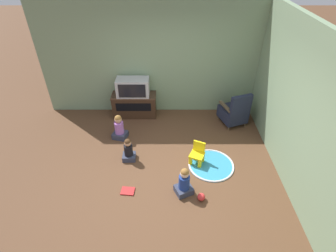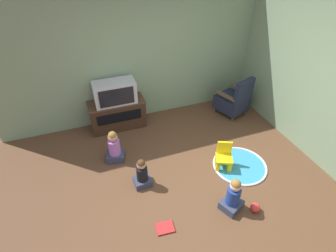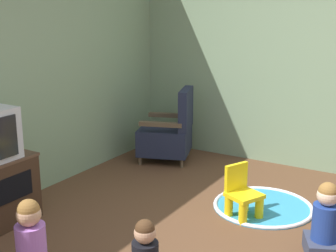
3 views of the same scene
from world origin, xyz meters
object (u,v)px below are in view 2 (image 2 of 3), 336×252
at_px(toy_ball, 255,207).
at_px(book, 165,228).
at_px(yellow_kid_chair, 224,158).
at_px(tv_cabinet, 118,114).
at_px(child_watching_right, 114,148).
at_px(child_watching_left, 142,174).
at_px(television, 115,92).
at_px(black_armchair, 234,100).
at_px(child_watching_center, 233,197).

relative_size(toy_ball, book, 0.53).
bearing_deg(book, yellow_kid_chair, -144.66).
bearing_deg(tv_cabinet, child_watching_right, -104.89).
bearing_deg(child_watching_right, child_watching_left, -52.84).
xyz_separation_m(child_watching_left, child_watching_right, (-0.29, 0.72, 0.04)).
relative_size(television, black_armchair, 0.88).
height_order(black_armchair, yellow_kid_chair, black_armchair).
bearing_deg(tv_cabinet, book, -87.39).
xyz_separation_m(yellow_kid_chair, book, (-1.33, -0.77, -0.18)).
bearing_deg(child_watching_center, book, 154.99).
xyz_separation_m(television, child_watching_center, (1.14, -2.52, -0.56)).
height_order(tv_cabinet, black_armchair, black_armchair).
xyz_separation_m(tv_cabinet, yellow_kid_chair, (1.44, -1.76, -0.12)).
xyz_separation_m(tv_cabinet, book, (0.12, -2.53, -0.30)).
height_order(toy_ball, book, toy_ball).
height_order(child_watching_right, toy_ball, child_watching_right).
xyz_separation_m(child_watching_right, book, (0.37, -1.58, -0.25)).
distance_m(black_armchair, child_watching_left, 2.72).
bearing_deg(child_watching_right, tv_cabinet, 90.17).
relative_size(tv_cabinet, child_watching_center, 1.87).
xyz_separation_m(tv_cabinet, toy_ball, (1.44, -2.70, -0.24)).
bearing_deg(black_armchair, television, -28.50).
relative_size(television, book, 3.05).
xyz_separation_m(tv_cabinet, black_armchair, (2.45, -0.39, 0.03)).
xyz_separation_m(child_watching_left, child_watching_center, (1.09, -0.88, 0.03)).
height_order(black_armchair, child_watching_center, black_armchair).
bearing_deg(television, book, -87.37).
bearing_deg(child_watching_left, yellow_kid_chair, -5.32).
xyz_separation_m(child_watching_center, child_watching_right, (-1.39, 1.60, 0.01)).
xyz_separation_m(television, book, (0.12, -2.51, -0.80)).
distance_m(television, child_watching_center, 2.82).
bearing_deg(television, tv_cabinet, 90.00).
distance_m(yellow_kid_chair, book, 1.54).
bearing_deg(toy_ball, book, 172.28).
bearing_deg(book, child_watching_center, -175.54).
relative_size(child_watching_left, toy_ball, 3.79).
relative_size(tv_cabinet, book, 4.25).
bearing_deg(toy_ball, yellow_kid_chair, 89.57).
bearing_deg(television, black_armchair, -8.62).
relative_size(yellow_kid_chair, child_watching_center, 0.81).
height_order(child_watching_center, book, child_watching_center).
xyz_separation_m(black_armchair, yellow_kid_chair, (-1.00, -1.37, -0.15)).
distance_m(television, black_armchair, 2.52).
relative_size(television, child_watching_center, 1.34).
height_order(yellow_kid_chair, child_watching_center, child_watching_center).
height_order(yellow_kid_chair, book, yellow_kid_chair).
bearing_deg(yellow_kid_chair, book, -125.74).
distance_m(tv_cabinet, toy_ball, 3.07).
relative_size(black_armchair, child_watching_right, 1.47).
height_order(child_watching_right, book, child_watching_right).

